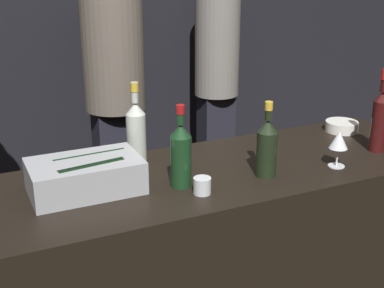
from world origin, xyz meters
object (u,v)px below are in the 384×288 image
bowl_white (342,126)px  person_grey_polo (217,70)px  candle_votive (202,186)px  person_blond_tee (115,84)px  wine_glass (339,141)px  red_wine_bottle_burgundy (181,153)px  red_wine_bottle_tall (380,118)px  ice_bin_with_bottles (87,174)px  champagne_bottle (267,146)px  rose_wine_bottle (136,132)px

bowl_white → person_grey_polo: (0.02, 1.43, 0.01)m
candle_votive → person_blond_tee: size_ratio=0.04×
wine_glass → red_wine_bottle_burgundy: 0.69m
wine_glass → red_wine_bottle_tall: red_wine_bottle_tall is taller
candle_votive → person_blond_tee: (0.17, 1.67, 0.01)m
candle_votive → red_wine_bottle_burgundy: size_ratio=0.21×
bowl_white → person_grey_polo: person_grey_polo is taller
ice_bin_with_bottles → wine_glass: wine_glass is taller
bowl_white → wine_glass: bearing=-131.9°
bowl_white → champagne_bottle: champagne_bottle is taller
wine_glass → champagne_bottle: bearing=172.5°
rose_wine_bottle → person_blond_tee: person_blond_tee is taller
bowl_white → ice_bin_with_bottles: bearing=-173.0°
bowl_white → red_wine_bottle_burgundy: bearing=-165.1°
bowl_white → wine_glass: (-0.33, -0.37, 0.09)m
wine_glass → rose_wine_bottle: bearing=153.4°
red_wine_bottle_tall → ice_bin_with_bottles: bearing=174.5°
ice_bin_with_bottles → bowl_white: (1.36, 0.17, -0.04)m
person_blond_tee → person_grey_polo: bearing=53.1°
person_grey_polo → ice_bin_with_bottles: bearing=51.4°
champagne_bottle → person_blond_tee: person_blond_tee is taller
wine_glass → rose_wine_bottle: 0.86m
red_wine_bottle_tall → champagne_bottle: size_ratio=1.21×
red_wine_bottle_tall → rose_wine_bottle: bearing=163.8°
rose_wine_bottle → person_grey_polo: bearing=51.7°
person_grey_polo → champagne_bottle: bearing=71.2°
person_blond_tee → bowl_white: bearing=-14.0°
champagne_bottle → red_wine_bottle_tall: bearing=3.0°
wine_glass → person_grey_polo: size_ratio=0.09×
ice_bin_with_bottles → rose_wine_bottle: size_ratio=1.16×
candle_votive → red_wine_bottle_burgundy: red_wine_bottle_burgundy is taller
bowl_white → red_wine_bottle_burgundy: 1.06m
candle_votive → bowl_white: bearing=20.9°
ice_bin_with_bottles → champagne_bottle: 0.72m
bowl_white → person_grey_polo: bearing=89.2°
ice_bin_with_bottles → candle_votive: size_ratio=6.16×
wine_glass → red_wine_bottle_burgundy: red_wine_bottle_burgundy is taller
candle_votive → person_grey_polo: (0.99, 1.80, 0.00)m
wine_glass → candle_votive: wine_glass is taller
wine_glass → champagne_bottle: (-0.33, 0.04, 0.01)m
ice_bin_with_bottles → wine_glass: size_ratio=2.60×
ice_bin_with_bottles → person_blond_tee: 1.57m
red_wine_bottle_tall → champagne_bottle: 0.62m
candle_votive → rose_wine_bottle: 0.42m
wine_glass → person_blond_tee: person_blond_tee is taller
bowl_white → rose_wine_bottle: bearing=179.3°
rose_wine_bottle → bowl_white: bearing=-0.7°
red_wine_bottle_tall → champagne_bottle: red_wine_bottle_tall is taller
bowl_white → champagne_bottle: (-0.66, -0.33, 0.10)m
red_wine_bottle_tall → person_blond_tee: person_blond_tee is taller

